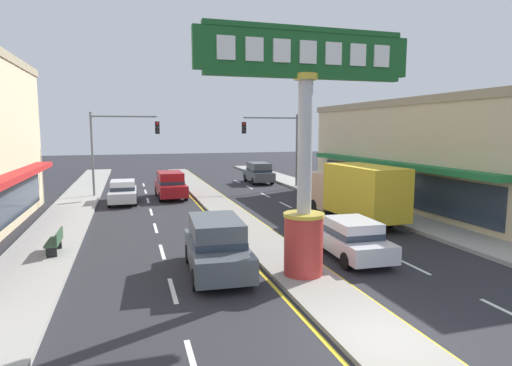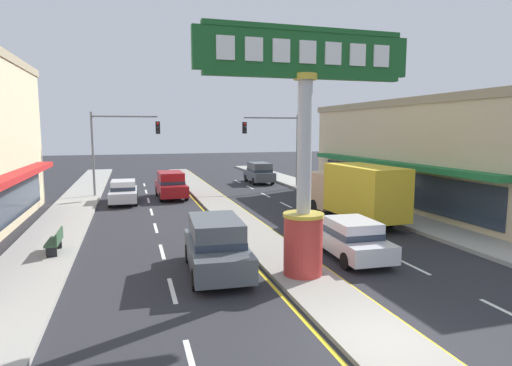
# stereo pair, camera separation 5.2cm
# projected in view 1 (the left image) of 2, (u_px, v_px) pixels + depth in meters

# --- Properties ---
(ground_plane) EXTENTS (160.00, 160.00, 0.00)m
(ground_plane) POSITION_uv_depth(u_px,v_px,m) (381.00, 344.00, 9.95)
(ground_plane) COLOR #28282D
(median_strip) EXTENTS (2.07, 52.00, 0.14)m
(median_strip) POSITION_uv_depth(u_px,v_px,m) (221.00, 207.00, 27.05)
(median_strip) COLOR gray
(median_strip) RESTS_ON ground
(sidewalk_left) EXTENTS (2.70, 60.00, 0.18)m
(sidewalk_left) POSITION_uv_depth(u_px,v_px,m) (63.00, 222.00, 22.61)
(sidewalk_left) COLOR #9E9B93
(sidewalk_left) RESTS_ON ground
(sidewalk_right) EXTENTS (2.70, 60.00, 0.18)m
(sidewalk_right) POSITION_uv_depth(u_px,v_px,m) (363.00, 205.00, 27.69)
(sidewalk_right) COLOR #9E9B93
(sidewalk_right) RESTS_ON ground
(lane_markings) EXTENTS (8.81, 52.00, 0.01)m
(lane_markings) POSITION_uv_depth(u_px,v_px,m) (226.00, 212.00, 25.78)
(lane_markings) COLOR silver
(lane_markings) RESTS_ON ground
(district_sign) EXTENTS (7.21, 1.37, 8.04)m
(district_sign) POSITION_uv_depth(u_px,v_px,m) (305.00, 156.00, 13.89)
(district_sign) COLOR #B7332D
(district_sign) RESTS_ON median_strip
(storefront_right) EXTENTS (10.31, 21.58, 6.81)m
(storefront_right) POSITION_uv_depth(u_px,v_px,m) (453.00, 154.00, 27.73)
(storefront_right) COLOR beige
(storefront_right) RESTS_ON ground
(traffic_light_left_side) EXTENTS (4.86, 0.46, 6.20)m
(traffic_light_left_side) POSITION_uv_depth(u_px,v_px,m) (117.00, 139.00, 31.04)
(traffic_light_left_side) COLOR slate
(traffic_light_left_side) RESTS_ON ground
(traffic_light_right_side) EXTENTS (4.86, 0.46, 6.20)m
(traffic_light_right_side) POSITION_uv_depth(u_px,v_px,m) (277.00, 138.00, 35.18)
(traffic_light_right_side) COLOR slate
(traffic_light_right_side) RESTS_ON ground
(suv_near_right_lane) EXTENTS (2.06, 4.65, 1.90)m
(suv_near_right_lane) POSITION_uv_depth(u_px,v_px,m) (171.00, 185.00, 30.95)
(suv_near_right_lane) COLOR maroon
(suv_near_right_lane) RESTS_ON ground
(sedan_far_right_lane) EXTENTS (1.97, 4.37, 1.53)m
(sedan_far_right_lane) POSITION_uv_depth(u_px,v_px,m) (351.00, 238.00, 16.59)
(sedan_far_right_lane) COLOR silver
(sedan_far_right_lane) RESTS_ON ground
(suv_near_left_lane) EXTENTS (2.17, 4.70, 1.90)m
(suv_near_left_lane) POSITION_uv_depth(u_px,v_px,m) (217.00, 245.00, 14.84)
(suv_near_left_lane) COLOR #4C5156
(suv_near_left_lane) RESTS_ON ground
(box_truck_mid_left_lane) EXTENTS (2.54, 7.00, 3.12)m
(box_truck_mid_left_lane) POSITION_uv_depth(u_px,v_px,m) (355.00, 191.00, 22.84)
(box_truck_mid_left_lane) COLOR tan
(box_truck_mid_left_lane) RESTS_ON ground
(suv_far_left_oncoming) EXTENTS (2.03, 4.63, 1.90)m
(suv_far_left_oncoming) POSITION_uv_depth(u_px,v_px,m) (259.00, 172.00, 39.60)
(suv_far_left_oncoming) COLOR #4C5156
(suv_far_left_oncoming) RESTS_ON ground
(sedan_kerb_right) EXTENTS (1.89, 4.33, 1.53)m
(sedan_kerb_right) POSITION_uv_depth(u_px,v_px,m) (123.00, 192.00, 28.85)
(sedan_kerb_right) COLOR silver
(sedan_kerb_right) RESTS_ON ground
(street_bench) EXTENTS (0.48, 1.60, 0.88)m
(street_bench) POSITION_uv_depth(u_px,v_px,m) (55.00, 241.00, 16.66)
(street_bench) COLOR #2D4C33
(street_bench) RESTS_ON sidewalk_left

